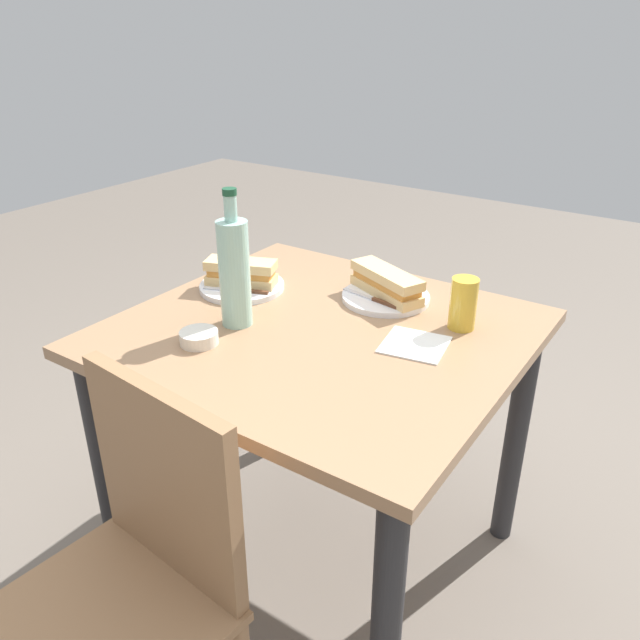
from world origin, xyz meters
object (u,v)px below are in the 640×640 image
(knife_far, at_px, (240,291))
(beer_glass, at_px, (463,304))
(baguette_sandwich_far, at_px, (241,272))
(knife_near, at_px, (373,299))
(baguette_sandwich_near, at_px, (386,283))
(plate_near, at_px, (386,297))
(plate_far, at_px, (242,286))
(olive_bowl, at_px, (199,337))
(chair_far, at_px, (130,580))
(dining_table, at_px, (320,372))
(water_bottle, at_px, (234,271))

(knife_far, relative_size, beer_glass, 1.36)
(beer_glass, bearing_deg, baguette_sandwich_far, 11.01)
(knife_near, height_order, knife_far, same)
(baguette_sandwich_near, bearing_deg, knife_near, 78.87)
(plate_near, height_order, plate_far, same)
(olive_bowl, bearing_deg, baguette_sandwich_near, -117.35)
(baguette_sandwich_near, relative_size, beer_glass, 1.88)
(chair_far, distance_m, baguette_sandwich_near, 0.91)
(knife_near, height_order, beer_glass, beer_glass)
(plate_near, bearing_deg, olive_bowl, 62.65)
(dining_table, relative_size, olive_bowl, 10.55)
(knife_far, distance_m, olive_bowl, 0.27)
(baguette_sandwich_near, height_order, plate_far, baguette_sandwich_near)
(plate_far, distance_m, baguette_sandwich_far, 0.04)
(olive_bowl, bearing_deg, water_bottle, -91.72)
(dining_table, xyz_separation_m, knife_near, (-0.04, -0.18, 0.14))
(water_bottle, distance_m, beer_glass, 0.54)
(plate_far, distance_m, beer_glass, 0.60)
(chair_far, bearing_deg, knife_far, -66.55)
(knife_near, relative_size, knife_far, 1.04)
(knife_near, xyz_separation_m, olive_bowl, (0.22, 0.40, -0.00))
(knife_far, bearing_deg, dining_table, 173.63)
(baguette_sandwich_far, bearing_deg, knife_near, -162.99)
(knife_near, relative_size, olive_bowl, 2.03)
(baguette_sandwich_far, xyz_separation_m, knife_far, (-0.03, 0.04, -0.03))
(chair_far, distance_m, plate_near, 0.90)
(baguette_sandwich_near, relative_size, water_bottle, 0.72)
(plate_far, distance_m, water_bottle, 0.25)
(plate_far, xyz_separation_m, water_bottle, (-0.13, 0.17, 0.13))
(beer_glass, bearing_deg, knife_far, 15.84)
(chair_far, xyz_separation_m, baguette_sandwich_far, (0.32, -0.70, 0.30))
(baguette_sandwich_near, height_order, knife_near, baguette_sandwich_near)
(chair_far, relative_size, plate_near, 3.67)
(water_bottle, bearing_deg, plate_near, -125.36)
(chair_far, bearing_deg, water_bottle, -70.79)
(dining_table, bearing_deg, plate_far, -13.66)
(baguette_sandwich_near, height_order, baguette_sandwich_far, same)
(plate_near, height_order, knife_far, knife_far)
(water_bottle, relative_size, beer_glass, 2.63)
(plate_far, relative_size, knife_far, 1.34)
(plate_far, height_order, beer_glass, beer_glass)
(plate_near, distance_m, olive_bowl, 0.51)
(plate_near, relative_size, knife_far, 1.34)
(beer_glass, bearing_deg, plate_near, -10.46)
(plate_far, distance_m, knife_far, 0.05)
(baguette_sandwich_far, bearing_deg, plate_far, 0.00)
(knife_near, bearing_deg, chair_far, 87.63)
(dining_table, distance_m, knife_near, 0.23)
(knife_near, xyz_separation_m, beer_glass, (-0.24, -0.01, 0.04))
(chair_far, relative_size, baguette_sandwich_near, 3.56)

